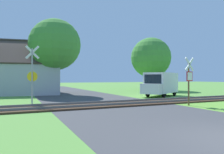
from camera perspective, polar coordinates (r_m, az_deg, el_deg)
The scene contains 8 objects.
road_asphalt at distance 8.40m, azimuth 19.27°, elevation -12.08°, with size 7.88×80.00×0.01m, color #424244.
rail_track at distance 14.00m, azimuth -0.19°, elevation -7.13°, with size 60.00×2.60×0.22m.
stop_sign_near at distance 14.52m, azimuth 19.49°, elevation -0.27°, with size 0.86×0.22×3.04m.
crossing_sign_far at distance 14.70m, azimuth -20.13°, elevation 1.18°, with size 0.85×0.28×3.81m.
house at distance 25.42m, azimuth -21.90°, elevation -0.04°, with size 8.56×7.45×5.91m.
tree_center at distance 23.46m, azimuth -14.68°, elevation 8.18°, with size 5.28×5.28×7.82m.
tree_far at distance 31.93m, azimuth 10.13°, elevation 5.00°, with size 5.71×5.71×7.54m.
mail_truck at distance 21.29m, azimuth 12.65°, elevation -1.60°, with size 5.14×4.16×2.24m.
Camera 1 is at (-5.65, -3.97, 1.72)m, focal length 35.00 mm.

